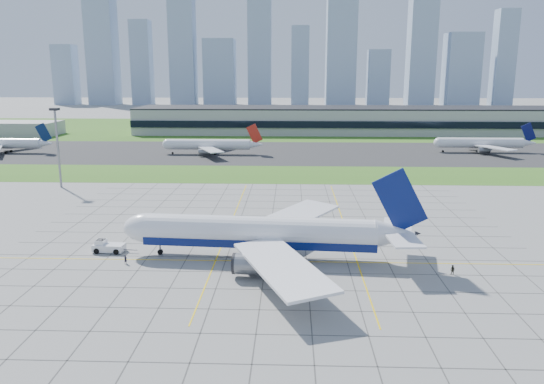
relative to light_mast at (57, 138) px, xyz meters
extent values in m
plane|color=gray|center=(70.00, -65.00, -16.18)|extent=(1400.00, 1400.00, 0.00)
cube|color=#35631C|center=(70.00, 25.00, -16.16)|extent=(700.00, 35.00, 0.04)
cube|color=#383838|center=(70.00, 80.00, -16.15)|extent=(700.00, 75.00, 0.04)
cube|color=#35631C|center=(70.00, 190.00, -16.16)|extent=(700.00, 145.00, 0.04)
cube|color=#474744|center=(22.00, -55.00, -16.17)|extent=(0.18, 130.00, 0.02)
cube|color=#474744|center=(30.00, -55.00, -16.17)|extent=(0.18, 130.00, 0.02)
cube|color=#474744|center=(38.00, -55.00, -16.17)|extent=(0.18, 130.00, 0.02)
cube|color=#474744|center=(46.00, -55.00, -16.17)|extent=(0.18, 130.00, 0.02)
cube|color=#474744|center=(54.00, -55.00, -16.17)|extent=(0.18, 130.00, 0.02)
cube|color=#474744|center=(62.00, -55.00, -16.17)|extent=(0.18, 130.00, 0.02)
cube|color=#474744|center=(70.00, -55.00, -16.17)|extent=(0.18, 130.00, 0.02)
cube|color=#474744|center=(78.00, -55.00, -16.17)|extent=(0.18, 130.00, 0.02)
cube|color=#474744|center=(86.00, -55.00, -16.17)|extent=(0.18, 130.00, 0.02)
cube|color=#474744|center=(94.00, -55.00, -16.17)|extent=(0.18, 130.00, 0.02)
cube|color=#474744|center=(102.00, -55.00, -16.17)|extent=(0.18, 130.00, 0.02)
cube|color=#474744|center=(110.00, -55.00, -16.17)|extent=(0.18, 130.00, 0.02)
cube|color=#474744|center=(118.00, -55.00, -16.17)|extent=(0.18, 130.00, 0.02)
cube|color=#474744|center=(70.00, -105.00, -16.17)|extent=(110.00, 0.18, 0.02)
cube|color=#474744|center=(70.00, -97.00, -16.17)|extent=(110.00, 0.18, 0.02)
cube|color=#474744|center=(70.00, -89.00, -16.17)|extent=(110.00, 0.18, 0.02)
cube|color=#474744|center=(70.00, -81.00, -16.17)|extent=(110.00, 0.18, 0.02)
cube|color=#474744|center=(70.00, -73.00, -16.17)|extent=(110.00, 0.18, 0.02)
cube|color=#474744|center=(70.00, -65.00, -16.17)|extent=(110.00, 0.18, 0.02)
cube|color=#474744|center=(70.00, -57.00, -16.17)|extent=(110.00, 0.18, 0.02)
cube|color=#474744|center=(70.00, -49.00, -16.17)|extent=(110.00, 0.18, 0.02)
cube|color=#474744|center=(70.00, -41.00, -16.17)|extent=(110.00, 0.18, 0.02)
cube|color=#474744|center=(70.00, -33.00, -16.17)|extent=(110.00, 0.18, 0.02)
cube|color=#474744|center=(70.00, -25.00, -16.17)|extent=(110.00, 0.18, 0.02)
cube|color=#474744|center=(70.00, -17.00, -16.17)|extent=(110.00, 0.18, 0.02)
cube|color=#474744|center=(70.00, -9.00, -16.17)|extent=(110.00, 0.18, 0.02)
cube|color=#474744|center=(70.00, -1.00, -16.17)|extent=(110.00, 0.18, 0.02)
cube|color=yellow|center=(70.00, -67.00, -16.16)|extent=(120.00, 0.25, 0.03)
cube|color=yellow|center=(60.00, -45.00, -16.16)|extent=(0.25, 100.00, 0.03)
cube|color=yellow|center=(88.00, -45.00, -16.16)|extent=(0.25, 100.00, 0.03)
cube|color=#B7B7B2|center=(110.00, 165.00, -8.68)|extent=(260.00, 42.00, 15.00)
cube|color=black|center=(110.00, 143.50, -9.18)|extent=(260.00, 1.00, 4.00)
cube|color=black|center=(110.00, 165.00, -0.78)|extent=(260.00, 42.00, 0.80)
cube|color=#B7B7B2|center=(-90.00, 145.00, -12.18)|extent=(50.00, 25.00, 8.00)
cylinder|color=gray|center=(0.00, 0.00, -3.68)|extent=(0.70, 0.70, 25.00)
cube|color=black|center=(0.00, 0.00, 9.02)|extent=(2.50, 2.50, 0.80)
cube|color=#93A8C1|center=(-188.00, 455.00, 17.82)|extent=(24.00, 21.60, 68.00)
cube|color=#93A8C1|center=(-143.00, 455.00, 54.82)|extent=(31.00, 27.90, 142.00)
cube|color=#93A8C1|center=(-98.00, 455.00, 31.32)|extent=(22.00, 19.80, 95.00)
cube|color=#93A8C1|center=(-50.00, 455.00, 63.82)|extent=(28.00, 25.20, 160.00)
cube|color=#93A8C1|center=(-8.00, 455.00, 20.82)|extent=(35.00, 31.50, 74.00)
cube|color=#93A8C1|center=(38.00, 455.00, 42.82)|extent=(26.00, 23.40, 118.00)
cube|color=#93A8C1|center=(84.00, 455.00, 27.82)|extent=(20.00, 18.00, 88.00)
cube|color=#93A8C1|center=(130.00, 455.00, 58.82)|extent=(33.00, 29.70, 150.00)
cube|color=#93A8C1|center=(173.00, 455.00, 14.82)|extent=(24.00, 21.60, 62.00)
cube|color=#93A8C1|center=(220.00, 455.00, 47.82)|extent=(29.00, 26.10, 128.00)
cube|color=#93A8C1|center=(266.00, 455.00, 23.82)|extent=(36.00, 32.40, 80.00)
cube|color=#93A8C1|center=(312.00, 455.00, 36.32)|extent=(22.00, 19.80, 105.00)
cylinder|color=white|center=(68.61, -65.22, -10.57)|extent=(46.37, 9.34, 6.01)
cube|color=#081657|center=(68.61, -65.22, -12.48)|extent=(46.35, 8.94, 1.60)
ellipsoid|color=white|center=(45.64, -63.55, -10.57)|extent=(10.02, 6.69, 6.01)
cube|color=black|center=(43.44, -63.39, -10.07)|extent=(2.43, 3.36, 0.60)
cone|color=white|center=(95.07, -67.15, -10.27)|extent=(8.40, 6.27, 5.71)
cube|color=#081657|center=(95.57, -67.19, -3.56)|extent=(10.93, 1.29, 12.78)
cube|color=white|center=(75.77, -49.68, -11.58)|extent=(21.89, 28.77, 0.97)
cube|color=white|center=(73.44, -81.64, -11.58)|extent=(18.80, 29.38, 0.97)
cylinder|color=slate|center=(69.37, -54.74, -13.58)|extent=(6.77, 4.27, 3.80)
cylinder|color=slate|center=(67.85, -75.71, -13.58)|extent=(6.77, 4.27, 3.80)
cylinder|color=gray|center=(48.14, -63.73, -14.88)|extent=(0.39, 0.39, 2.60)
cylinder|color=black|center=(48.14, -63.73, -15.63)|extent=(1.13, 0.58, 1.10)
cylinder|color=black|center=(73.84, -62.39, -15.53)|extent=(1.39, 1.29, 1.30)
cylinder|color=black|center=(73.37, -68.78, -15.53)|extent=(1.39, 1.29, 1.30)
cube|color=white|center=(37.13, -62.57, -15.23)|extent=(6.53, 3.41, 1.48)
cube|color=white|center=(35.44, -62.44, -14.18)|extent=(2.06, 2.45, 1.16)
cube|color=black|center=(35.44, -62.44, -13.97)|extent=(1.84, 2.23, 0.74)
cube|color=gray|center=(41.65, -62.90, -15.55)|extent=(3.17, 0.42, 0.19)
cylinder|color=black|center=(35.12, -61.05, -15.60)|extent=(1.20, 0.61, 1.16)
cylinder|color=black|center=(34.92, -63.78, -15.60)|extent=(1.20, 0.61, 1.16)
cylinder|color=black|center=(39.33, -61.35, -15.60)|extent=(1.20, 0.61, 1.16)
cylinder|color=black|center=(39.13, -64.09, -15.60)|extent=(1.20, 0.61, 1.16)
imported|color=black|center=(42.72, -69.41, -15.29)|extent=(0.71, 0.77, 1.78)
imported|color=#2A281C|center=(104.73, -72.93, -15.24)|extent=(1.13, 1.16, 1.88)
cylinder|color=white|center=(-59.80, 73.76, -11.68)|extent=(36.74, 4.80, 4.80)
cube|color=#071C4A|center=(-39.39, 73.76, -6.68)|extent=(7.46, 0.40, 9.15)
cube|color=white|center=(-57.25, 84.76, -12.48)|extent=(13.89, 20.66, 0.40)
cylinder|color=black|center=(-56.74, 75.96, -15.68)|extent=(1.00, 1.00, 1.00)
cylinder|color=black|center=(-56.74, 71.56, -15.68)|extent=(1.00, 1.00, 1.00)
cylinder|color=white|center=(37.12, 73.08, -11.68)|extent=(37.70, 4.80, 4.80)
cube|color=red|center=(58.06, 73.08, -6.68)|extent=(7.46, 0.40, 9.15)
cube|color=white|center=(39.74, 84.08, -12.48)|extent=(13.89, 20.66, 0.40)
cube|color=white|center=(39.74, 62.08, -12.48)|extent=(13.89, 20.66, 0.40)
cylinder|color=black|center=(40.26, 75.28, -15.68)|extent=(1.00, 1.00, 1.00)
cylinder|color=black|center=(40.26, 70.88, -15.68)|extent=(1.00, 1.00, 1.00)
cylinder|color=white|center=(163.26, 83.73, -11.68)|extent=(38.69, 4.80, 4.80)
cube|color=#070B49|center=(184.76, 83.73, -6.68)|extent=(7.46, 0.40, 9.15)
cube|color=white|center=(165.95, 94.73, -12.48)|extent=(13.89, 20.66, 0.40)
cube|color=white|center=(165.95, 72.73, -12.48)|extent=(13.89, 20.66, 0.40)
cylinder|color=black|center=(166.49, 85.93, -15.68)|extent=(1.00, 1.00, 1.00)
cylinder|color=black|center=(166.49, 81.53, -15.68)|extent=(1.00, 1.00, 1.00)
camera|label=1|loc=(74.85, -166.02, 20.21)|focal=35.00mm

